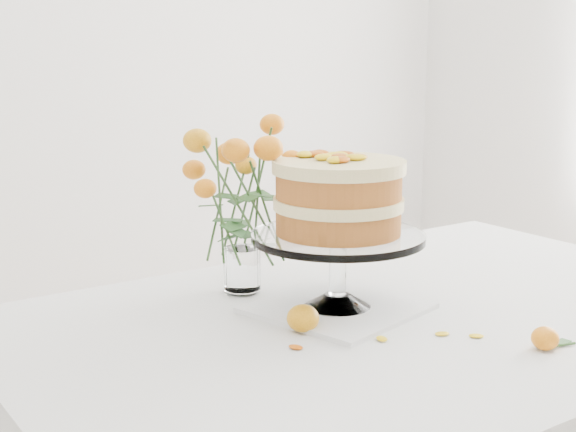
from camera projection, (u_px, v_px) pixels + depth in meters
name	position (u px, v px, depth m)	size (l,w,h in m)	color
table	(394.00, 352.00, 1.50)	(1.43, 0.93, 0.76)	tan
napkin	(337.00, 308.00, 1.48)	(0.27, 0.27, 0.01)	white
cake_stand	(338.00, 205.00, 1.44)	(0.32, 0.32, 0.28)	white
rose_vase	(241.00, 186.00, 1.55)	(0.31, 0.31, 0.37)	white
loose_rose_near	(303.00, 318.00, 1.37)	(0.10, 0.06, 0.05)	#F6A115
loose_rose_far	(545.00, 338.00, 1.29)	(0.08, 0.04, 0.04)	orange
stray_petal_a	(382.00, 339.00, 1.33)	(0.03, 0.02, 0.00)	yellow
stray_petal_b	(442.00, 334.00, 1.36)	(0.03, 0.02, 0.00)	yellow
stray_petal_c	(476.00, 336.00, 1.35)	(0.03, 0.02, 0.00)	yellow
stray_petal_d	(296.00, 347.00, 1.30)	(0.03, 0.02, 0.00)	yellow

